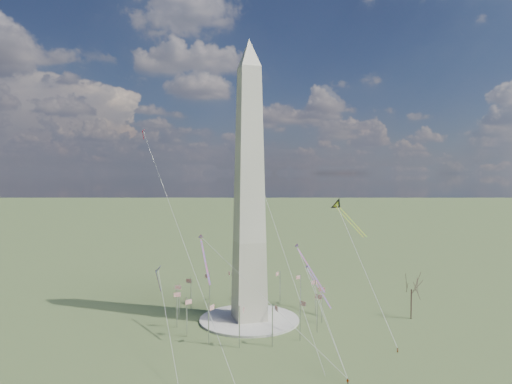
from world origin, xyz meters
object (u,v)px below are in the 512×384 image
object	(u,v)px
tree_near	(411,287)
person_east	(398,350)
kite_delta_black	(339,207)
washington_monument	(249,188)

from	to	relation	value
tree_near	person_east	bearing A→B (deg)	-131.64
tree_near	kite_delta_black	world-z (taller)	kite_delta_black
kite_delta_black	washington_monument	bearing A→B (deg)	-10.53
washington_monument	tree_near	bearing A→B (deg)	-14.77
tree_near	kite_delta_black	distance (m)	39.69
tree_near	washington_monument	bearing A→B (deg)	165.23
person_east	kite_delta_black	distance (m)	60.37
washington_monument	tree_near	distance (m)	69.50
washington_monument	kite_delta_black	xyz separation A→B (m)	(37.56, 4.23, -7.79)
washington_monument	person_east	xyz separation A→B (m)	(33.96, -41.42, -47.12)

